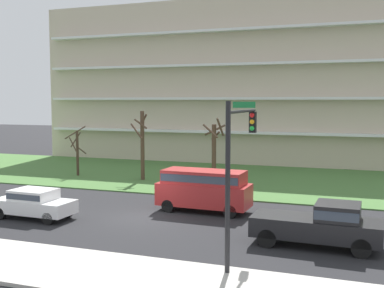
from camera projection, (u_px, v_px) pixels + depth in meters
name	position (u px, v px, depth m)	size (l,w,h in m)	color
ground	(141.00, 218.00, 25.15)	(160.00, 160.00, 0.00)	#232326
sidewalk_curb_near	(48.00, 266.00, 17.64)	(80.00, 4.00, 0.15)	#BCB7AD
grass_lawn_strip	(216.00, 177.00, 38.29)	(80.00, 16.00, 0.08)	#477238
apartment_building	(252.00, 83.00, 49.92)	(43.24, 11.32, 16.21)	beige
tree_far_left	(77.00, 150.00, 38.97)	(1.83, 1.86, 4.14)	#423023
tree_left	(142.00, 144.00, 36.72)	(1.47, 1.22, 5.47)	#4C3828
tree_center	(214.00, 149.00, 35.55)	(1.64, 1.77, 5.00)	#4C3828
sedan_white_near_left	(34.00, 202.00, 24.97)	(4.45, 1.94, 1.57)	white
pickup_black_center_left	(321.00, 224.00, 20.02)	(5.47, 2.19, 1.95)	black
van_red_center_right	(204.00, 187.00, 26.47)	(5.27, 2.19, 2.36)	#B22828
traffic_signal_mast	(238.00, 155.00, 17.74)	(0.90, 4.40, 6.23)	black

